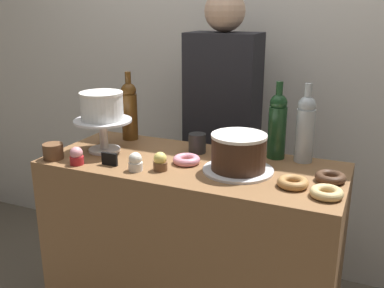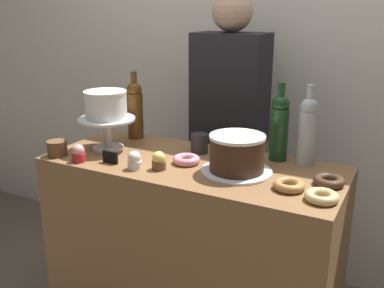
% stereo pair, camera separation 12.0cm
% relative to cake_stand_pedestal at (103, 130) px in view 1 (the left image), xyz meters
% --- Properties ---
extents(back_wall, '(6.00, 0.05, 2.60)m').
position_rel_cake_stand_pedestal_xyz_m(back_wall, '(0.42, 0.85, 0.29)').
color(back_wall, silver).
rests_on(back_wall, ground_plane).
extents(display_counter, '(1.23, 0.52, 0.91)m').
position_rel_cake_stand_pedestal_xyz_m(display_counter, '(0.42, 0.02, -0.55)').
color(display_counter, brown).
rests_on(display_counter, ground_plane).
extents(cake_stand_pedestal, '(0.25, 0.25, 0.14)m').
position_rel_cake_stand_pedestal_xyz_m(cake_stand_pedestal, '(0.00, 0.00, 0.00)').
color(cake_stand_pedestal, silver).
rests_on(cake_stand_pedestal, display_counter).
extents(white_layer_cake, '(0.19, 0.19, 0.12)m').
position_rel_cake_stand_pedestal_xyz_m(white_layer_cake, '(0.00, 0.00, 0.11)').
color(white_layer_cake, white).
rests_on(white_layer_cake, cake_stand_pedestal).
extents(silver_serving_platter, '(0.28, 0.28, 0.01)m').
position_rel_cake_stand_pedestal_xyz_m(silver_serving_platter, '(0.62, -0.00, -0.09)').
color(silver_serving_platter, white).
rests_on(silver_serving_platter, display_counter).
extents(chocolate_round_cake, '(0.21, 0.21, 0.14)m').
position_rel_cake_stand_pedestal_xyz_m(chocolate_round_cake, '(0.62, -0.00, -0.02)').
color(chocolate_round_cake, '#3D2619').
rests_on(chocolate_round_cake, silver_serving_platter).
extents(wine_bottle_clear, '(0.08, 0.08, 0.33)m').
position_rel_cake_stand_pedestal_xyz_m(wine_bottle_clear, '(0.83, 0.22, 0.05)').
color(wine_bottle_clear, '#B2BCC1').
rests_on(wine_bottle_clear, display_counter).
extents(wine_bottle_amber, '(0.08, 0.08, 0.33)m').
position_rel_cake_stand_pedestal_xyz_m(wine_bottle_amber, '(0.01, 0.21, 0.05)').
color(wine_bottle_amber, '#5B3814').
rests_on(wine_bottle_amber, display_counter).
extents(wine_bottle_green, '(0.08, 0.08, 0.33)m').
position_rel_cake_stand_pedestal_xyz_m(wine_bottle_green, '(0.72, 0.22, 0.05)').
color(wine_bottle_green, '#193D1E').
rests_on(wine_bottle_green, display_counter).
extents(cupcake_strawberry, '(0.06, 0.06, 0.07)m').
position_rel_cake_stand_pedestal_xyz_m(cupcake_strawberry, '(-0.00, -0.19, -0.06)').
color(cupcake_strawberry, red).
rests_on(cupcake_strawberry, display_counter).
extents(cupcake_lemon, '(0.06, 0.06, 0.07)m').
position_rel_cake_stand_pedestal_xyz_m(cupcake_lemon, '(0.34, -0.11, -0.06)').
color(cupcake_lemon, brown).
rests_on(cupcake_lemon, display_counter).
extents(cupcake_vanilla, '(0.06, 0.06, 0.07)m').
position_rel_cake_stand_pedestal_xyz_m(cupcake_vanilla, '(0.25, -0.16, -0.06)').
color(cupcake_vanilla, white).
rests_on(cupcake_vanilla, display_counter).
extents(donut_maple, '(0.11, 0.11, 0.03)m').
position_rel_cake_stand_pedestal_xyz_m(donut_maple, '(0.85, -0.07, -0.08)').
color(donut_maple, '#B27F47').
rests_on(donut_maple, display_counter).
extents(donut_chocolate, '(0.11, 0.11, 0.03)m').
position_rel_cake_stand_pedestal_xyz_m(donut_chocolate, '(0.96, 0.03, -0.08)').
color(donut_chocolate, '#472D1E').
rests_on(donut_chocolate, display_counter).
extents(donut_pink, '(0.11, 0.11, 0.03)m').
position_rel_cake_stand_pedestal_xyz_m(donut_pink, '(0.40, -0.00, -0.08)').
color(donut_pink, pink).
rests_on(donut_pink, display_counter).
extents(donut_glazed, '(0.11, 0.11, 0.03)m').
position_rel_cake_stand_pedestal_xyz_m(donut_glazed, '(0.97, -0.12, -0.08)').
color(donut_glazed, '#E0C17F').
rests_on(donut_glazed, display_counter).
extents(cookie_stack, '(0.08, 0.08, 0.07)m').
position_rel_cake_stand_pedestal_xyz_m(cookie_stack, '(-0.14, -0.17, -0.07)').
color(cookie_stack, brown).
rests_on(cookie_stack, display_counter).
extents(price_sign_chalkboard, '(0.07, 0.01, 0.05)m').
position_rel_cake_stand_pedestal_xyz_m(price_sign_chalkboard, '(0.13, -0.15, -0.07)').
color(price_sign_chalkboard, black).
rests_on(price_sign_chalkboard, display_counter).
extents(coffee_cup_ceramic, '(0.08, 0.08, 0.08)m').
position_rel_cake_stand_pedestal_xyz_m(coffee_cup_ceramic, '(0.39, 0.15, -0.06)').
color(coffee_cup_ceramic, '#282828').
rests_on(coffee_cup_ceramic, display_counter).
extents(barista_figure, '(0.36, 0.22, 1.60)m').
position_rel_cake_stand_pedestal_xyz_m(barista_figure, '(0.36, 0.54, -0.17)').
color(barista_figure, black).
rests_on(barista_figure, ground_plane).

